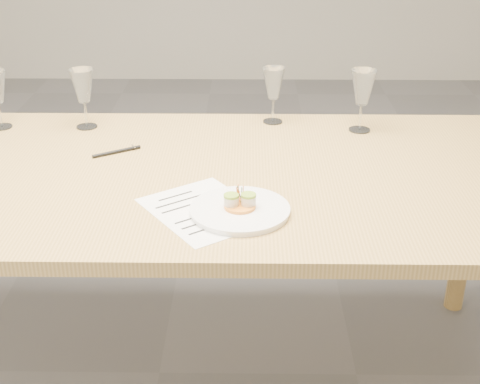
{
  "coord_description": "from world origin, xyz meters",
  "views": [
    {
      "loc": [
        0.3,
        -1.76,
        1.54
      ],
      "look_at": [
        0.28,
        -0.24,
        0.8
      ],
      "focal_mm": 50.0,
      "sensor_mm": 36.0,
      "label": 1
    }
  ],
  "objects_px": {
    "wine_glass_1": "(83,87)",
    "wine_glass_2": "(274,84)",
    "dining_table": "(147,192)",
    "ballpoint_pen": "(117,152)",
    "dinner_plate": "(240,209)",
    "wine_glass_3": "(363,89)",
    "recipe_sheet": "(205,210)"
  },
  "relations": [
    {
      "from": "wine_glass_3",
      "to": "wine_glass_1",
      "type": "bearing_deg",
      "value": 178.84
    },
    {
      "from": "dinner_plate",
      "to": "recipe_sheet",
      "type": "relative_size",
      "value": 0.64
    },
    {
      "from": "ballpoint_pen",
      "to": "wine_glass_2",
      "type": "distance_m",
      "value": 0.58
    },
    {
      "from": "recipe_sheet",
      "to": "ballpoint_pen",
      "type": "relative_size",
      "value": 2.88
    },
    {
      "from": "dining_table",
      "to": "ballpoint_pen",
      "type": "xyz_separation_m",
      "value": [
        -0.11,
        0.13,
        0.07
      ]
    },
    {
      "from": "dining_table",
      "to": "wine_glass_3",
      "type": "distance_m",
      "value": 0.78
    },
    {
      "from": "recipe_sheet",
      "to": "wine_glass_2",
      "type": "height_order",
      "value": "wine_glass_2"
    },
    {
      "from": "dinner_plate",
      "to": "wine_glass_3",
      "type": "xyz_separation_m",
      "value": [
        0.39,
        0.6,
        0.13
      ]
    },
    {
      "from": "wine_glass_1",
      "to": "wine_glass_2",
      "type": "bearing_deg",
      "value": 5.42
    },
    {
      "from": "dinner_plate",
      "to": "wine_glass_2",
      "type": "xyz_separation_m",
      "value": [
        0.1,
        0.68,
        0.12
      ]
    },
    {
      "from": "wine_glass_2",
      "to": "wine_glass_1",
      "type": "bearing_deg",
      "value": -174.58
    },
    {
      "from": "dining_table",
      "to": "recipe_sheet",
      "type": "xyz_separation_m",
      "value": [
        0.19,
        -0.25,
        0.07
      ]
    },
    {
      "from": "recipe_sheet",
      "to": "ballpoint_pen",
      "type": "height_order",
      "value": "ballpoint_pen"
    },
    {
      "from": "dinner_plate",
      "to": "wine_glass_1",
      "type": "bearing_deg",
      "value": 130.42
    },
    {
      "from": "recipe_sheet",
      "to": "wine_glass_1",
      "type": "xyz_separation_m",
      "value": [
        -0.44,
        0.6,
        0.14
      ]
    },
    {
      "from": "dinner_plate",
      "to": "ballpoint_pen",
      "type": "bearing_deg",
      "value": 134.5
    },
    {
      "from": "dinner_plate",
      "to": "recipe_sheet",
      "type": "xyz_separation_m",
      "value": [
        -0.09,
        0.01,
        -0.01
      ]
    },
    {
      "from": "wine_glass_1",
      "to": "wine_glass_2",
      "type": "height_order",
      "value": "wine_glass_1"
    },
    {
      "from": "wine_glass_2",
      "to": "dinner_plate",
      "type": "bearing_deg",
      "value": -98.67
    },
    {
      "from": "dining_table",
      "to": "wine_glass_3",
      "type": "relative_size",
      "value": 11.62
    },
    {
      "from": "wine_glass_3",
      "to": "dinner_plate",
      "type": "bearing_deg",
      "value": -123.08
    },
    {
      "from": "wine_glass_1",
      "to": "wine_glass_2",
      "type": "xyz_separation_m",
      "value": [
        0.63,
        0.06,
        -0.01
      ]
    },
    {
      "from": "ballpoint_pen",
      "to": "wine_glass_2",
      "type": "xyz_separation_m",
      "value": [
        0.49,
        0.29,
        0.13
      ]
    },
    {
      "from": "recipe_sheet",
      "to": "dinner_plate",
      "type": "bearing_deg",
      "value": -44.49
    },
    {
      "from": "dinner_plate",
      "to": "wine_glass_1",
      "type": "distance_m",
      "value": 0.82
    },
    {
      "from": "ballpoint_pen",
      "to": "wine_glass_3",
      "type": "bearing_deg",
      "value": -16.75
    },
    {
      "from": "ballpoint_pen",
      "to": "wine_glass_1",
      "type": "relative_size",
      "value": 0.69
    },
    {
      "from": "wine_glass_2",
      "to": "wine_glass_3",
      "type": "xyz_separation_m",
      "value": [
        0.29,
        -0.08,
        0.01
      ]
    },
    {
      "from": "recipe_sheet",
      "to": "wine_glass_3",
      "type": "relative_size",
      "value": 1.92
    },
    {
      "from": "dinner_plate",
      "to": "wine_glass_3",
      "type": "height_order",
      "value": "wine_glass_3"
    },
    {
      "from": "recipe_sheet",
      "to": "wine_glass_1",
      "type": "height_order",
      "value": "wine_glass_1"
    },
    {
      "from": "dining_table",
      "to": "recipe_sheet",
      "type": "height_order",
      "value": "recipe_sheet"
    }
  ]
}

